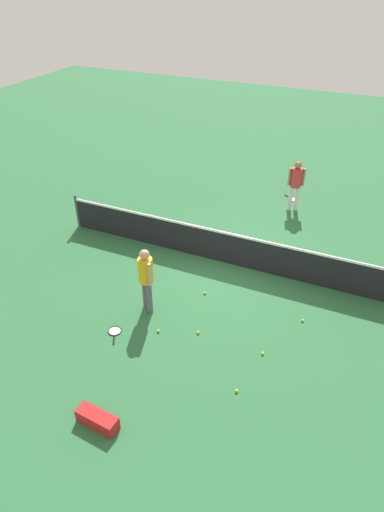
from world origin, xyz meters
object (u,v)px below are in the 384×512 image
player_far_side (296,182)px  tennis_racket_near_player (115,332)px  tennis_ball_stray_left (198,332)px  tennis_ball_by_net (205,293)px  tennis_ball_baseline (263,353)px  equipment_bag (96,419)px  tennis_ball_stray_right (158,331)px  tennis_ball_midcourt (237,391)px  tennis_racket_far_player (293,199)px  player_near_side (146,276)px  tennis_ball_near_player (303,320)px

player_far_side → tennis_racket_near_player: (-2.29, -7.37, -1.00)m
tennis_racket_near_player → tennis_ball_stray_left: (1.74, 0.73, 0.02)m
tennis_ball_by_net → tennis_ball_stray_left: size_ratio=1.00×
tennis_ball_by_net → tennis_ball_baseline: bearing=-35.9°
equipment_bag → player_far_side: bearing=82.1°
tennis_ball_stray_right → tennis_ball_midcourt: bearing=-21.6°
tennis_ball_by_net → tennis_ball_stray_left: 1.41m
tennis_ball_by_net → equipment_bag: 4.24m
tennis_ball_by_net → tennis_ball_midcourt: same height
tennis_ball_stray_left → tennis_racket_far_player: bearing=86.8°
tennis_racket_near_player → tennis_ball_by_net: tennis_ball_by_net is taller
player_near_side → equipment_bag: (0.65, -3.14, -0.87)m
player_far_side → tennis_ball_stray_left: bearing=-94.7°
tennis_ball_midcourt → tennis_ball_stray_left: 1.77m
tennis_racket_far_player → tennis_ball_stray_left: bearing=-93.2°
tennis_ball_midcourt → tennis_ball_baseline: 1.17m
tennis_ball_near_player → tennis_ball_baseline: 1.47m
tennis_ball_midcourt → tennis_ball_stray_right: 2.32m
player_far_side → tennis_ball_stray_left: 6.73m
tennis_ball_near_player → equipment_bag: bearing=-123.8°
tennis_racket_far_player → tennis_ball_midcourt: (0.91, -8.56, 0.02)m
tennis_ball_baseline → equipment_bag: bearing=-128.6°
tennis_ball_by_net → tennis_ball_midcourt: 3.06m
tennis_ball_near_player → tennis_ball_by_net: bearing=179.8°
tennis_ball_near_player → tennis_ball_baseline: same height
tennis_ball_midcourt → tennis_ball_stray_right: (-2.16, 0.85, 0.00)m
tennis_racket_near_player → tennis_ball_midcourt: (3.06, -0.45, 0.02)m
player_far_side → tennis_racket_far_player: bearing=100.2°
tennis_ball_by_net → tennis_ball_stray_right: bearing=-104.6°
tennis_ball_midcourt → tennis_racket_near_player: bearing=171.7°
tennis_ball_by_net → tennis_ball_baseline: same height
tennis_racket_near_player → tennis_ball_by_net: size_ratio=9.00×
player_far_side → tennis_ball_baseline: size_ratio=25.76×
tennis_racket_near_player → tennis_ball_by_net: 2.48m
tennis_ball_stray_left → equipment_bag: size_ratio=0.08×
tennis_ball_baseline → tennis_racket_far_player: bearing=98.3°
tennis_ball_stray_left → tennis_ball_stray_right: 0.90m
player_near_side → player_far_side: 6.67m
tennis_ball_by_net → equipment_bag: (-0.37, -4.23, 0.11)m
player_near_side → tennis_ball_stray_left: (1.42, -0.27, -0.98)m
player_near_side → tennis_ball_midcourt: bearing=-27.8°
tennis_ball_midcourt → tennis_ball_stray_left: bearing=138.3°
tennis_ball_midcourt → tennis_ball_baseline: bearing=81.2°
tennis_ball_near_player → tennis_ball_by_net: size_ratio=1.00×
tennis_ball_by_net → tennis_racket_far_player: bearing=82.3°
equipment_bag → tennis_ball_by_net: bearing=85.0°
tennis_ball_stray_right → tennis_ball_baseline: bearing=7.3°
player_far_side → tennis_ball_by_net: (-0.95, -5.28, -0.98)m
tennis_racket_near_player → equipment_bag: bearing=-65.7°
tennis_ball_stray_left → tennis_ball_stray_right: size_ratio=1.00×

